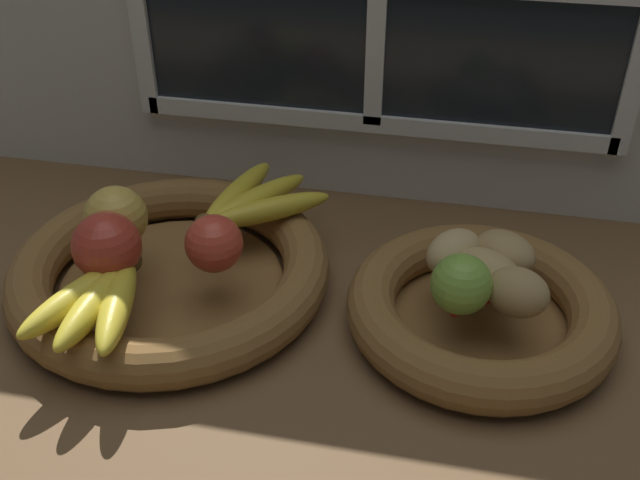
% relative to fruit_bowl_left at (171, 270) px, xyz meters
% --- Properties ---
extents(ground_plane, '(1.40, 0.90, 0.03)m').
position_rel_fruit_bowl_left_xyz_m(ground_plane, '(0.20, -0.02, -0.04)').
color(ground_plane, brown).
extents(back_wall, '(1.40, 0.05, 0.55)m').
position_rel_fruit_bowl_left_xyz_m(back_wall, '(0.20, 0.28, 0.25)').
color(back_wall, silver).
rests_on(back_wall, ground_plane).
extents(fruit_bowl_left, '(0.38, 0.38, 0.06)m').
position_rel_fruit_bowl_left_xyz_m(fruit_bowl_left, '(0.00, 0.00, 0.00)').
color(fruit_bowl_left, brown).
rests_on(fruit_bowl_left, ground_plane).
extents(fruit_bowl_right, '(0.30, 0.30, 0.06)m').
position_rel_fruit_bowl_left_xyz_m(fruit_bowl_right, '(0.37, 0.00, 0.00)').
color(fruit_bowl_right, brown).
rests_on(fruit_bowl_right, ground_plane).
extents(apple_red_front, '(0.08, 0.08, 0.08)m').
position_rel_fruit_bowl_left_xyz_m(apple_red_front, '(-0.04, -0.06, 0.07)').
color(apple_red_front, '#B73828').
rests_on(apple_red_front, fruit_bowl_left).
extents(apple_red_right, '(0.07, 0.07, 0.07)m').
position_rel_fruit_bowl_left_xyz_m(apple_red_right, '(0.07, -0.02, 0.06)').
color(apple_red_right, '#CC422D').
rests_on(apple_red_right, fruit_bowl_left).
extents(apple_golden_left, '(0.07, 0.07, 0.07)m').
position_rel_fruit_bowl_left_xyz_m(apple_golden_left, '(-0.06, 0.00, 0.07)').
color(apple_golden_left, gold).
rests_on(apple_golden_left, fruit_bowl_left).
extents(banana_bunch_front, '(0.12, 0.17, 0.03)m').
position_rel_fruit_bowl_left_xyz_m(banana_bunch_front, '(-0.03, -0.12, 0.05)').
color(banana_bunch_front, yellow).
rests_on(banana_bunch_front, fruit_bowl_left).
extents(banana_bunch_back, '(0.16, 0.18, 0.03)m').
position_rel_fruit_bowl_left_xyz_m(banana_bunch_back, '(0.07, 0.10, 0.04)').
color(banana_bunch_back, gold).
rests_on(banana_bunch_back, fruit_bowl_left).
extents(potato_large, '(0.09, 0.08, 0.05)m').
position_rel_fruit_bowl_left_xyz_m(potato_large, '(0.37, -0.00, 0.05)').
color(potato_large, tan).
rests_on(potato_large, fruit_bowl_right).
extents(potato_back, '(0.09, 0.09, 0.04)m').
position_rel_fruit_bowl_left_xyz_m(potato_back, '(0.39, 0.04, 0.05)').
color(potato_back, '#A38451').
rests_on(potato_back, fruit_bowl_right).
extents(potato_small, '(0.08, 0.07, 0.05)m').
position_rel_fruit_bowl_left_xyz_m(potato_small, '(0.40, -0.03, 0.06)').
color(potato_small, '#A38451').
rests_on(potato_small, fruit_bowl_right).
extents(potato_oblong, '(0.09, 0.09, 0.05)m').
position_rel_fruit_bowl_left_xyz_m(potato_oblong, '(0.33, 0.03, 0.05)').
color(potato_oblong, tan).
rests_on(potato_oblong, fruit_bowl_right).
extents(lime_near, '(0.06, 0.06, 0.06)m').
position_rel_fruit_bowl_left_xyz_m(lime_near, '(0.34, -0.04, 0.06)').
color(lime_near, '#7AAD3D').
rests_on(lime_near, fruit_bowl_right).
extents(chili_pepper, '(0.10, 0.08, 0.02)m').
position_rel_fruit_bowl_left_xyz_m(chili_pepper, '(0.38, -0.02, 0.04)').
color(chili_pepper, red).
rests_on(chili_pepper, fruit_bowl_right).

